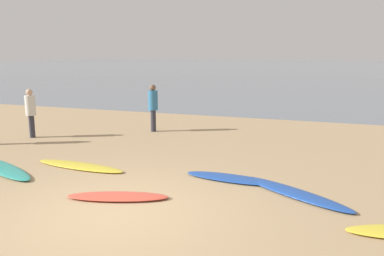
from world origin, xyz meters
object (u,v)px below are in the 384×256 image
at_px(surfboard_2, 80,166).
at_px(person_1, 153,104).
at_px(person_0, 31,109).
at_px(surfboard_5, 294,193).
at_px(surfboard_3, 118,196).
at_px(surfboard_4, 231,178).
at_px(surfboard_1, 2,168).

height_order(surfboard_2, person_1, person_1).
bearing_deg(person_0, surfboard_5, -4.11).
distance_m(surfboard_3, person_1, 6.33).
distance_m(surfboard_5, person_1, 6.97).
distance_m(surfboard_2, surfboard_4, 3.63).
bearing_deg(surfboard_4, person_1, 136.83).
xyz_separation_m(person_0, person_1, (3.25, 2.16, 0.03)).
relative_size(surfboard_1, person_0, 1.73).
xyz_separation_m(surfboard_1, surfboard_3, (3.47, -0.71, -0.00)).
distance_m(surfboard_5, person_0, 8.77).
height_order(surfboard_1, surfboard_4, surfboard_1).
height_order(surfboard_1, surfboard_3, surfboard_1).
xyz_separation_m(surfboard_2, surfboard_3, (1.87, -1.48, 0.01)).
xyz_separation_m(surfboard_1, person_1, (1.46, 5.23, 0.91)).
relative_size(surfboard_1, person_1, 1.66).
relative_size(surfboard_5, person_1, 1.57).
relative_size(surfboard_4, surfboard_5, 0.80).
bearing_deg(surfboard_5, person_0, -164.85).
bearing_deg(person_0, surfboard_1, -47.37).
bearing_deg(person_1, surfboard_5, -37.66).
xyz_separation_m(surfboard_2, person_1, (-0.13, 4.46, 0.92)).
bearing_deg(surfboard_5, surfboard_2, -150.41).
distance_m(surfboard_1, surfboard_2, 1.77).
xyz_separation_m(surfboard_2, person_0, (-3.38, 2.30, 0.88)).
xyz_separation_m(surfboard_5, person_0, (-8.37, 2.49, 0.87)).
xyz_separation_m(surfboard_5, person_1, (-5.11, 4.64, 0.91)).
relative_size(surfboard_3, person_0, 1.23).
xyz_separation_m(surfboard_3, surfboard_5, (3.11, 1.29, 0.00)).
xyz_separation_m(surfboard_1, surfboard_5, (6.58, 0.58, -0.00)).
bearing_deg(person_0, surfboard_4, -3.63).
relative_size(surfboard_2, surfboard_3, 1.28).
xyz_separation_m(surfboard_2, surfboard_5, (4.99, -0.18, 0.01)).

